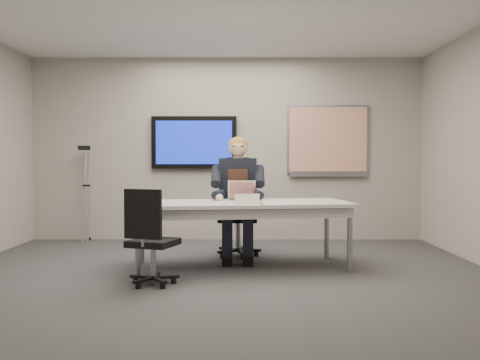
{
  "coord_description": "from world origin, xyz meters",
  "views": [
    {
      "loc": [
        0.23,
        -5.24,
        1.21
      ],
      "look_at": [
        0.21,
        0.96,
        0.99
      ],
      "focal_mm": 40.0,
      "sensor_mm": 36.0,
      "label": 1
    }
  ],
  "objects_px": {
    "conference_table": "(241,209)",
    "seated_person": "(238,210)",
    "laptop": "(242,195)",
    "office_chair_near": "(151,255)",
    "office_chair_far": "(238,229)"
  },
  "relations": [
    {
      "from": "office_chair_near",
      "to": "seated_person",
      "type": "distance_m",
      "value": 1.65
    },
    {
      "from": "conference_table",
      "to": "office_chair_far",
      "type": "height_order",
      "value": "office_chair_far"
    },
    {
      "from": "conference_table",
      "to": "seated_person",
      "type": "relative_size",
      "value": 1.68
    },
    {
      "from": "seated_person",
      "to": "office_chair_far",
      "type": "bearing_deg",
      "value": 90.23
    },
    {
      "from": "conference_table",
      "to": "seated_person",
      "type": "height_order",
      "value": "seated_person"
    },
    {
      "from": "laptop",
      "to": "conference_table",
      "type": "bearing_deg",
      "value": -92.15
    },
    {
      "from": "conference_table",
      "to": "laptop",
      "type": "bearing_deg",
      "value": 80.3
    },
    {
      "from": "conference_table",
      "to": "seated_person",
      "type": "bearing_deg",
      "value": 86.89
    },
    {
      "from": "conference_table",
      "to": "office_chair_near",
      "type": "height_order",
      "value": "office_chair_near"
    },
    {
      "from": "office_chair_near",
      "to": "seated_person",
      "type": "relative_size",
      "value": 0.62
    },
    {
      "from": "seated_person",
      "to": "laptop",
      "type": "distance_m",
      "value": 0.33
    },
    {
      "from": "conference_table",
      "to": "office_chair_far",
      "type": "relative_size",
      "value": 2.3
    },
    {
      "from": "office_chair_far",
      "to": "office_chair_near",
      "type": "relative_size",
      "value": 1.17
    },
    {
      "from": "conference_table",
      "to": "laptop",
      "type": "distance_m",
      "value": 0.27
    },
    {
      "from": "seated_person",
      "to": "laptop",
      "type": "height_order",
      "value": "seated_person"
    }
  ]
}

